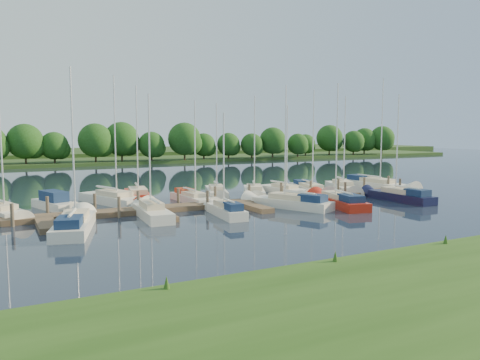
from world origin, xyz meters
name	(u,v)px	position (x,y,z in m)	size (l,w,h in m)	color
ground	(290,220)	(0.00, 0.00, 0.00)	(260.00, 260.00, 0.00)	#171F2F
dock	(243,204)	(0.00, 7.31, 0.20)	(40.00, 6.00, 0.40)	#4B3C2A
mooring_pilings	(237,198)	(0.00, 8.43, 0.60)	(38.24, 2.84, 2.00)	#473D33
far_shore	(96,160)	(0.00, 75.00, 0.30)	(180.00, 30.00, 0.60)	#243D17
distant_hill	(78,153)	(0.00, 100.00, 0.70)	(220.00, 40.00, 1.40)	#2C4A20
treeline	(104,144)	(-0.87, 61.87, 4.07)	(149.05, 9.84, 8.09)	#38281C
sailboat_n_0	(3,214)	(-18.50, 10.84, 0.28)	(3.57, 7.22, 9.32)	silver
motorboat	(55,205)	(-14.63, 12.91, 0.38)	(3.25, 5.96, 1.92)	silver
sailboat_n_2	(115,201)	(-9.61, 13.41, 0.28)	(4.78, 9.11, 11.72)	silver
sailboat_n_3	(138,198)	(-7.29, 14.33, 0.28)	(3.28, 8.64, 11.01)	#AB1E0F
sailboat_n_4	(194,199)	(-3.06, 11.07, 0.31)	(2.16, 7.49, 9.50)	silver
sailboat_n_5	(217,193)	(0.65, 14.18, 0.27)	(3.72, 7.46, 9.57)	silver
sailboat_n_6	(254,193)	(3.95, 12.36, 0.27)	(4.86, 7.80, 10.27)	silver
sailboat_n_7	(285,191)	(7.61, 12.33, 0.27)	(2.53, 7.48, 9.46)	silver
sailboat_n_8	(311,190)	(10.57, 11.88, 0.30)	(3.95, 8.89, 11.07)	silver
sailboat_n_9	(343,189)	(14.20, 11.13, 0.28)	(4.58, 8.04, 10.53)	silver
sailboat_n_10	(377,186)	(19.31, 11.33, 0.33)	(2.67, 10.07, 12.69)	silver
sailboat_s_0	(75,225)	(-14.41, 3.60, 0.33)	(3.91, 8.68, 11.03)	silver
sailboat_s_1	(152,214)	(-8.64, 5.58, 0.29)	(2.13, 7.39, 9.68)	silver
sailboat_s_2	(226,212)	(-3.38, 3.72, 0.33)	(1.97, 6.31, 8.28)	silver
sailboat_s_3	(289,204)	(3.07, 4.67, 0.34)	(4.80, 8.12, 10.71)	silver
sailboat_s_4	(338,202)	(7.35, 3.55, 0.33)	(3.52, 8.66, 10.97)	#AB1E0F
sailboat_s_5	(399,197)	(14.27, 3.21, 0.34)	(1.88, 7.89, 10.28)	black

